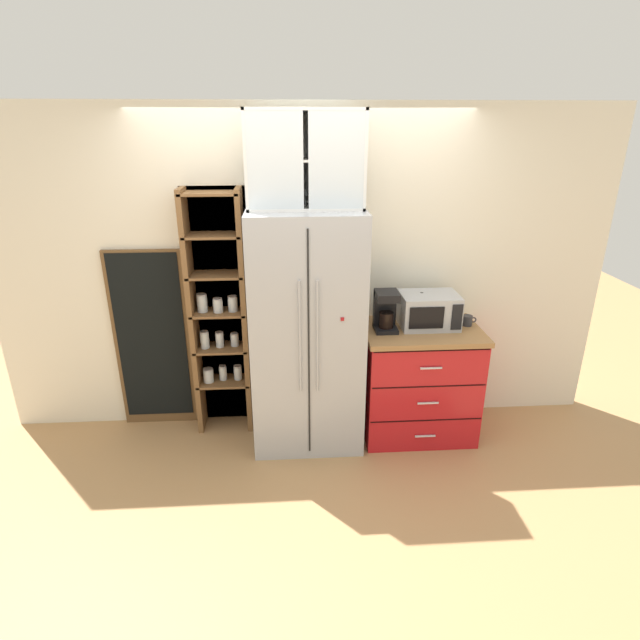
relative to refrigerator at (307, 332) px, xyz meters
The scene contains 13 objects.
ground_plane 0.92m from the refrigerator, 90.00° to the right, with size 10.57×10.57×0.00m, color tan.
wall_back_cream 0.51m from the refrigerator, 90.00° to the left, with size 4.88×0.10×2.55m, color silver.
refrigerator is the anchor object (origin of this frame).
pantry_shelf_column 0.73m from the refrigerator, 159.52° to the left, with size 0.49×0.28×1.97m.
counter_cabinet 1.01m from the refrigerator, ahead, with size 0.91×0.63×0.92m.
microwave 0.96m from the refrigerator, ahead, with size 0.44×0.33×0.26m.
coffee_maker 0.62m from the refrigerator, ahead, with size 0.17×0.20×0.31m.
mug_cream 0.90m from the refrigerator, ahead, with size 0.12×0.09×0.10m.
mug_charcoal 1.26m from the refrigerator, ahead, with size 0.11×0.08×0.08m.
bottle_amber 0.91m from the refrigerator, ahead, with size 0.06×0.06×0.26m.
bottle_green 0.90m from the refrigerator, ahead, with size 0.06×0.06×0.25m.
upper_cabinet 1.24m from the refrigerator, 90.00° to the left, with size 0.80×0.32×0.65m.
chalkboard_menu 1.29m from the refrigerator, 166.62° to the left, with size 0.60×0.04×1.50m.
Camera 1 is at (-0.13, -3.50, 2.40)m, focal length 28.37 mm.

